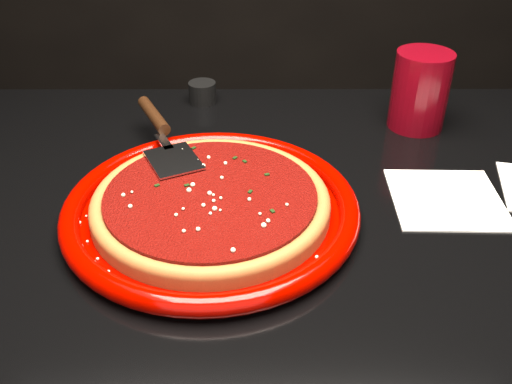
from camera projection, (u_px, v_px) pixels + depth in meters
table at (265, 379)px, 1.00m from camera, size 1.20×0.80×0.75m
plate at (211, 208)px, 0.76m from camera, size 0.49×0.49×0.03m
pizza_crust at (211, 205)px, 0.76m from camera, size 0.39×0.39×0.02m
pizza_crust_rim at (211, 200)px, 0.76m from camera, size 0.39×0.39×0.02m
pizza_sauce at (211, 197)px, 0.75m from camera, size 0.35×0.35×0.01m
parmesan_dusting at (210, 192)px, 0.75m from camera, size 0.27×0.27×0.01m
basil_flecks at (210, 192)px, 0.75m from camera, size 0.25×0.25×0.00m
pizza_server at (164, 134)px, 0.87m from camera, size 0.19×0.29×0.02m
cup at (420, 91)px, 0.96m from camera, size 0.10×0.10×0.13m
napkin_a at (446, 199)px, 0.80m from camera, size 0.16×0.16×0.00m
ramekin at (202, 92)px, 1.07m from camera, size 0.07×0.07×0.04m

